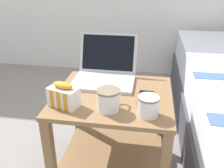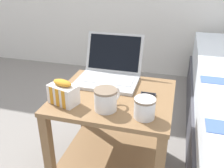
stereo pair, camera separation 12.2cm
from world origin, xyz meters
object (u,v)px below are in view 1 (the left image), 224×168
at_px(laptop, 105,72).
at_px(mug_front_left, 148,105).
at_px(snack_bag, 64,96).
at_px(cell_phone, 146,98).
at_px(mug_front_right, 108,99).

bearing_deg(laptop, mug_front_left, -53.07).
distance_m(mug_front_left, snack_bag, 0.39).
bearing_deg(cell_phone, snack_bag, -161.03).
bearing_deg(snack_bag, mug_front_right, -0.10).
height_order(mug_front_right, snack_bag, snack_bag).
bearing_deg(snack_bag, laptop, 67.31).
height_order(laptop, mug_front_right, laptop).
relative_size(snack_bag, cell_phone, 1.05).
bearing_deg(mug_front_left, cell_phone, 94.14).
bearing_deg(mug_front_right, mug_front_left, -5.55).
bearing_deg(snack_bag, cell_phone, 18.97).
xyz_separation_m(laptop, snack_bag, (-0.14, -0.33, 0.01)).
relative_size(mug_front_left, mug_front_right, 0.92).
height_order(mug_front_left, snack_bag, snack_bag).
distance_m(mug_front_right, cell_phone, 0.22).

